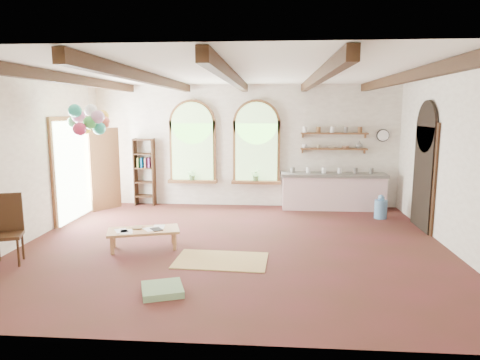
# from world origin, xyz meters

# --- Properties ---
(floor) EXTENTS (8.00, 8.00, 0.00)m
(floor) POSITION_xyz_m (0.00, 0.00, 0.00)
(floor) COLOR #562323
(floor) RESTS_ON ground
(ceiling_beams) EXTENTS (6.20, 6.80, 0.18)m
(ceiling_beams) POSITION_xyz_m (0.00, 0.00, 3.10)
(ceiling_beams) COLOR #362411
(ceiling_beams) RESTS_ON ceiling
(window_left) EXTENTS (1.30, 0.28, 2.20)m
(window_left) POSITION_xyz_m (-1.40, 3.43, 1.63)
(window_left) COLOR brown
(window_left) RESTS_ON floor
(window_right) EXTENTS (1.30, 0.28, 2.20)m
(window_right) POSITION_xyz_m (0.30, 3.43, 1.63)
(window_right) COLOR brown
(window_right) RESTS_ON floor
(left_doorway) EXTENTS (0.10, 1.90, 2.50)m
(left_doorway) POSITION_xyz_m (-3.95, 1.80, 1.15)
(left_doorway) COLOR brown
(left_doorway) RESTS_ON floor
(right_doorway) EXTENTS (0.10, 1.30, 2.40)m
(right_doorway) POSITION_xyz_m (3.95, 1.50, 1.10)
(right_doorway) COLOR black
(right_doorway) RESTS_ON floor
(kitchen_counter) EXTENTS (2.68, 0.62, 0.94)m
(kitchen_counter) POSITION_xyz_m (2.30, 3.20, 0.48)
(kitchen_counter) COLOR beige
(kitchen_counter) RESTS_ON floor
(wall_shelf_lower) EXTENTS (1.70, 0.24, 0.04)m
(wall_shelf_lower) POSITION_xyz_m (2.30, 3.38, 1.55)
(wall_shelf_lower) COLOR brown
(wall_shelf_lower) RESTS_ON wall_back
(wall_shelf_upper) EXTENTS (1.70, 0.24, 0.04)m
(wall_shelf_upper) POSITION_xyz_m (2.30, 3.38, 1.95)
(wall_shelf_upper) COLOR brown
(wall_shelf_upper) RESTS_ON wall_back
(wall_clock) EXTENTS (0.32, 0.04, 0.32)m
(wall_clock) POSITION_xyz_m (3.55, 3.45, 1.90)
(wall_clock) COLOR black
(wall_clock) RESTS_ON wall_back
(bookshelf) EXTENTS (0.53, 0.32, 1.80)m
(bookshelf) POSITION_xyz_m (-2.70, 3.32, 0.90)
(bookshelf) COLOR #362411
(bookshelf) RESTS_ON floor
(coffee_table) EXTENTS (1.40, 0.94, 0.37)m
(coffee_table) POSITION_xyz_m (-1.64, -0.34, 0.32)
(coffee_table) COLOR #A77B4C
(coffee_table) RESTS_ON floor
(side_chair) EXTENTS (0.60, 0.60, 1.17)m
(side_chair) POSITION_xyz_m (-3.66, -1.26, 0.34)
(side_chair) COLOR #362411
(side_chair) RESTS_ON floor
(floor_mat) EXTENTS (1.61, 1.04, 0.02)m
(floor_mat) POSITION_xyz_m (-0.13, -0.88, 0.01)
(floor_mat) COLOR tan
(floor_mat) RESTS_ON floor
(floor_cushion) EXTENTS (0.71, 0.71, 0.10)m
(floor_cushion) POSITION_xyz_m (-0.80, -2.23, 0.05)
(floor_cushion) COLOR #709567
(floor_cushion) RESTS_ON floor
(water_jug_a) EXTENTS (0.32, 0.32, 0.62)m
(water_jug_a) POSITION_xyz_m (3.10, 3.20, 0.27)
(water_jug_a) COLOR #5C92C6
(water_jug_a) RESTS_ON floor
(water_jug_b) EXTENTS (0.29, 0.29, 0.57)m
(water_jug_b) POSITION_xyz_m (3.30, 2.30, 0.25)
(water_jug_b) COLOR #5C92C6
(water_jug_b) RESTS_ON floor
(balloon_cluster) EXTENTS (0.88, 0.99, 1.16)m
(balloon_cluster) POSITION_xyz_m (-3.06, 0.80, 2.33)
(balloon_cluster) COLOR white
(balloon_cluster) RESTS_ON floor
(table_book) EXTENTS (0.21, 0.28, 0.02)m
(table_book) POSITION_xyz_m (-1.86, -0.26, 0.38)
(table_book) COLOR olive
(table_book) RESTS_ON coffee_table
(tablet) EXTENTS (0.28, 0.30, 0.01)m
(tablet) POSITION_xyz_m (-1.40, -0.32, 0.37)
(tablet) COLOR black
(tablet) RESTS_ON coffee_table
(potted_plant_left) EXTENTS (0.27, 0.23, 0.30)m
(potted_plant_left) POSITION_xyz_m (-1.40, 3.32, 0.85)
(potted_plant_left) COLOR #598C4C
(potted_plant_left) RESTS_ON window_left
(potted_plant_right) EXTENTS (0.27, 0.23, 0.30)m
(potted_plant_right) POSITION_xyz_m (0.30, 3.32, 0.85)
(potted_plant_right) COLOR #598C4C
(potted_plant_right) RESTS_ON window_right
(shelf_cup_a) EXTENTS (0.12, 0.10, 0.10)m
(shelf_cup_a) POSITION_xyz_m (1.55, 3.38, 1.62)
(shelf_cup_a) COLOR white
(shelf_cup_a) RESTS_ON wall_shelf_lower
(shelf_cup_b) EXTENTS (0.10, 0.10, 0.09)m
(shelf_cup_b) POSITION_xyz_m (1.90, 3.38, 1.62)
(shelf_cup_b) COLOR beige
(shelf_cup_b) RESTS_ON wall_shelf_lower
(shelf_bowl_a) EXTENTS (0.22, 0.22, 0.05)m
(shelf_bowl_a) POSITION_xyz_m (2.25, 3.38, 1.60)
(shelf_bowl_a) COLOR beige
(shelf_bowl_a) RESTS_ON wall_shelf_lower
(shelf_bowl_b) EXTENTS (0.20, 0.20, 0.06)m
(shelf_bowl_b) POSITION_xyz_m (2.60, 3.38, 1.60)
(shelf_bowl_b) COLOR #8C664C
(shelf_bowl_b) RESTS_ON wall_shelf_lower
(shelf_vase) EXTENTS (0.18, 0.18, 0.19)m
(shelf_vase) POSITION_xyz_m (2.95, 3.38, 1.67)
(shelf_vase) COLOR slate
(shelf_vase) RESTS_ON wall_shelf_lower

